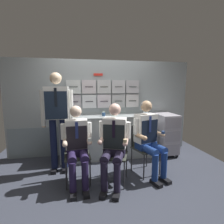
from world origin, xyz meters
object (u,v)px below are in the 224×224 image
object	(u,v)px
folding_chair_left	(77,149)
crew_member_right	(114,141)
crew_member_left	(77,143)
crew_member_by_counter	(149,134)
snack_banana	(71,117)
folding_chair_right	(115,148)
service_trolley	(165,133)
folding_chair_by_counter	(143,143)
paper_cup_tan	(104,114)
water_bottle_clear	(145,108)
crew_member_standing	(57,113)

from	to	relation	value
folding_chair_left	crew_member_right	size ratio (longest dim) A/B	0.67
crew_member_left	crew_member_by_counter	bearing A→B (deg)	4.17
snack_banana	folding_chair_right	bearing A→B (deg)	-48.64
service_trolley	folding_chair_left	bearing A→B (deg)	-159.20
folding_chair_by_counter	paper_cup_tan	xyz separation A→B (m)	(-0.61, 0.74, 0.43)
crew_member_by_counter	snack_banana	distance (m)	1.59
folding_chair_left	folding_chair_by_counter	distance (m)	1.18
snack_banana	crew_member_right	bearing A→B (deg)	-55.36
folding_chair_left	snack_banana	distance (m)	0.86
crew_member_left	crew_member_by_counter	xyz separation A→B (m)	(1.22, 0.09, 0.04)
crew_member_left	snack_banana	xyz separation A→B (m)	(-0.13, 0.91, 0.25)
folding_chair_by_counter	crew_member_by_counter	world-z (taller)	crew_member_by_counter
crew_member_right	paper_cup_tan	xyz separation A→B (m)	(-0.01, 1.07, 0.25)
crew_member_right	crew_member_by_counter	world-z (taller)	crew_member_by_counter
folding_chair_right	paper_cup_tan	world-z (taller)	paper_cup_tan
folding_chair_by_counter	paper_cup_tan	distance (m)	1.05
folding_chair_left	water_bottle_clear	xyz separation A→B (m)	(1.54, 0.90, 0.53)
crew_member_standing	paper_cup_tan	world-z (taller)	crew_member_standing
folding_chair_by_counter	paper_cup_tan	size ratio (longest dim) A/B	11.98
service_trolley	crew_member_left	bearing A→B (deg)	-155.11
service_trolley	folding_chair_by_counter	world-z (taller)	service_trolley
crew_member_left	crew_member_right	distance (m)	0.57
folding_chair_right	water_bottle_clear	distance (m)	1.45
service_trolley	snack_banana	world-z (taller)	snack_banana
service_trolley	folding_chair_left	distance (m)	2.14
folding_chair_left	crew_member_standing	bearing A→B (deg)	131.81
folding_chair_left	crew_member_standing	world-z (taller)	crew_member_standing
crew_member_by_counter	crew_member_standing	xyz separation A→B (m)	(-1.56, 0.44, 0.36)
folding_chair_left	folding_chair_by_counter	xyz separation A→B (m)	(1.18, 0.08, 0.00)
crew_member_left	water_bottle_clear	xyz separation A→B (m)	(1.53, 1.06, 0.37)
service_trolley	crew_member_right	distance (m)	1.77
service_trolley	folding_chair_right	size ratio (longest dim) A/B	1.08
service_trolley	water_bottle_clear	distance (m)	0.75
crew_member_right	paper_cup_tan	distance (m)	1.10
folding_chair_left	folding_chair_by_counter	bearing A→B (deg)	3.75
crew_member_standing	crew_member_right	bearing A→B (deg)	-34.62
snack_banana	paper_cup_tan	bearing A→B (deg)	6.20
service_trolley	crew_member_right	size ratio (longest dim) A/B	0.72
crew_member_right	crew_member_by_counter	size ratio (longest dim) A/B	0.98
folding_chair_by_counter	paper_cup_tan	world-z (taller)	paper_cup_tan
service_trolley	folding_chair_right	distance (m)	1.62
water_bottle_clear	snack_banana	distance (m)	1.66
folding_chair_by_counter	crew_member_standing	distance (m)	1.64
crew_member_standing	paper_cup_tan	bearing A→B (deg)	26.58
service_trolley	paper_cup_tan	size ratio (longest dim) A/B	12.99
service_trolley	crew_member_by_counter	distance (m)	1.16
folding_chair_right	snack_banana	size ratio (longest dim) A/B	5.05
folding_chair_right	crew_member_standing	world-z (taller)	crew_member_standing
crew_member_by_counter	crew_member_standing	bearing A→B (deg)	164.16
crew_member_left	crew_member_right	xyz separation A→B (m)	(0.56, -0.09, 0.02)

